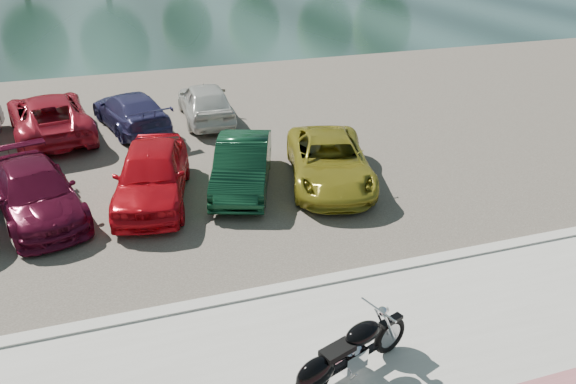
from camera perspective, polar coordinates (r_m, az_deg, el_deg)
The scene contains 12 objects.
ground at distance 10.27m, azimuth 10.37°, elevation -15.07°, with size 200.00×200.00×0.00m, color #595447.
kerb at distance 11.62m, azimuth 5.87°, elevation -8.65°, with size 60.00×0.30×0.14m, color #AFACA4.
parking_lot at distance 19.27m, azimuth -4.70°, elevation 6.18°, with size 60.00×18.00×0.04m, color #48433A.
river at distance 47.26m, azimuth -13.39°, elevation 17.90°, with size 120.00×40.00×0.00m, color #1A302B.
motorcycle at distance 9.13m, azimuth 5.62°, elevation -16.29°, with size 2.25×1.06×1.05m.
car_3 at distance 14.86m, azimuth -24.25°, elevation -0.05°, with size 1.74×4.27×1.24m, color #4F0B22.
car_4 at distance 14.65m, azimuth -13.68°, elevation 1.79°, with size 1.72×4.29×1.46m, color red.
car_5 at distance 15.02m, azimuth -4.64°, elevation 2.78°, with size 1.37×3.93×1.30m, color #0D331E.
car_6 at distance 15.29m, azimuth 4.23°, elevation 3.17°, with size 2.08×4.51×1.25m, color olive.
car_10 at distance 20.10m, azimuth -23.12°, elevation 7.16°, with size 2.33×5.05×1.40m, color #AD1C2E.
car_11 at distance 19.94m, azimuth -15.69°, elevation 7.94°, with size 1.74×4.29×1.24m, color navy.
car_12 at distance 20.18m, azimuth -8.39°, elevation 9.07°, with size 1.62×4.02×1.37m, color silver.
Camera 1 is at (-3.99, -6.60, 6.79)m, focal length 35.00 mm.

